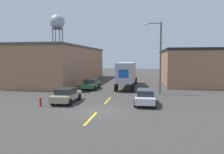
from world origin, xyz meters
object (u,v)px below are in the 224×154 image
at_px(semi_truck, 127,72).
at_px(street_lamp, 159,54).
at_px(parked_car_left_far, 91,84).
at_px(water_tower, 57,23).
at_px(parked_car_left_near, 66,95).
at_px(fire_hydrant, 41,102).
at_px(parked_car_right_near, 145,96).

distance_m(semi_truck, street_lamp, 8.49).
xyz_separation_m(parked_car_left_far, water_tower, (-23.79, 43.74, 16.52)).
bearing_deg(parked_car_left_near, fire_hydrant, -129.97).
relative_size(semi_truck, parked_car_right_near, 2.73).
relative_size(parked_car_right_near, fire_hydrant, 5.32).
distance_m(water_tower, street_lamp, 58.87).
height_order(parked_car_right_near, water_tower, water_tower).
distance_m(parked_car_left_near, fire_hydrant, 2.84).
xyz_separation_m(parked_car_right_near, fire_hydrant, (-10.01, -2.53, -0.36)).
height_order(semi_truck, parked_car_left_near, semi_truck).
bearing_deg(street_lamp, parked_car_left_near, -144.44).
distance_m(semi_truck, parked_car_left_far, 6.44).
distance_m(parked_car_right_near, street_lamp, 8.14).
distance_m(street_lamp, fire_hydrant, 15.55).
xyz_separation_m(parked_car_left_near, water_tower, (-23.79, 53.81, 16.52)).
relative_size(semi_truck, parked_car_left_near, 2.73).
xyz_separation_m(parked_car_right_near, water_tower, (-31.99, 53.44, 16.52)).
distance_m(parked_car_left_far, fire_hydrant, 12.37).
height_order(parked_car_right_near, street_lamp, street_lamp).
bearing_deg(semi_truck, water_tower, 125.29).
bearing_deg(water_tower, parked_car_right_near, -59.10).
bearing_deg(fire_hydrant, semi_truck, 65.97).
xyz_separation_m(street_lamp, fire_hydrant, (-11.61, -9.17, -4.79)).
distance_m(semi_truck, parked_car_left_near, 14.59).
bearing_deg(parked_car_left_near, parked_car_right_near, 2.60).
height_order(parked_car_left_near, parked_car_left_far, same).
xyz_separation_m(water_tower, fire_hydrant, (21.98, -55.98, -16.88)).
bearing_deg(street_lamp, semi_truck, 125.19).
height_order(parked_car_right_near, fire_hydrant, parked_car_right_near).
relative_size(semi_truck, water_tower, 0.63).
xyz_separation_m(parked_car_left_far, street_lamp, (9.80, -3.06, 4.43)).
distance_m(semi_truck, water_tower, 51.81).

